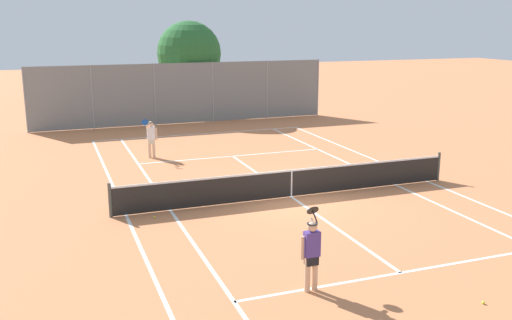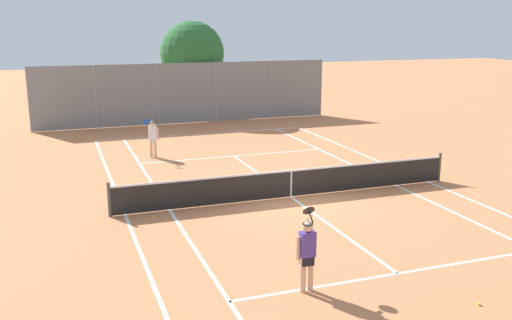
% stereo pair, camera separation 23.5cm
% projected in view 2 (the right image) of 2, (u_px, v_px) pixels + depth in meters
% --- Properties ---
extents(ground_plane, '(120.00, 120.00, 0.00)m').
position_uv_depth(ground_plane, '(291.00, 197.00, 19.22)').
color(ground_plane, '#CC7A4C').
extents(court_line_markings, '(11.10, 23.90, 0.01)m').
position_uv_depth(court_line_markings, '(291.00, 197.00, 19.22)').
color(court_line_markings, white).
rests_on(court_line_markings, ground).
extents(tennis_net, '(12.00, 0.10, 1.07)m').
position_uv_depth(tennis_net, '(291.00, 182.00, 19.10)').
color(tennis_net, '#474C47').
rests_on(tennis_net, ground).
extents(player_near_side, '(0.66, 0.74, 1.77)m').
position_uv_depth(player_near_side, '(307.00, 251.00, 12.29)').
color(player_near_side, '#D8A884').
rests_on(player_near_side, ground).
extents(player_far_left, '(0.72, 0.72, 1.77)m').
position_uv_depth(player_far_left, '(153.00, 137.00, 24.62)').
color(player_far_left, beige).
rests_on(player_far_left, ground).
extents(loose_tennis_ball_0, '(0.07, 0.07, 0.07)m').
position_uv_depth(loose_tennis_ball_0, '(479.00, 304.00, 11.85)').
color(loose_tennis_ball_0, '#D1DB33').
rests_on(loose_tennis_ball_0, ground).
extents(loose_tennis_ball_2, '(0.07, 0.07, 0.07)m').
position_uv_depth(loose_tennis_ball_2, '(153.00, 217.00, 17.16)').
color(loose_tennis_ball_2, '#D1DB33').
rests_on(loose_tennis_ball_2, ground).
extents(loose_tennis_ball_4, '(0.07, 0.07, 0.07)m').
position_uv_depth(loose_tennis_ball_4, '(295.00, 190.00, 19.94)').
color(loose_tennis_ball_4, '#D1DB33').
rests_on(loose_tennis_ball_4, ground).
extents(back_fence, '(17.19, 0.08, 3.50)m').
position_uv_depth(back_fence, '(187.00, 93.00, 32.89)').
color(back_fence, gray).
rests_on(back_fence, ground).
extents(tree_behind_left, '(3.88, 3.88, 5.84)m').
position_uv_depth(tree_behind_left, '(194.00, 54.00, 34.66)').
color(tree_behind_left, brown).
rests_on(tree_behind_left, ground).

